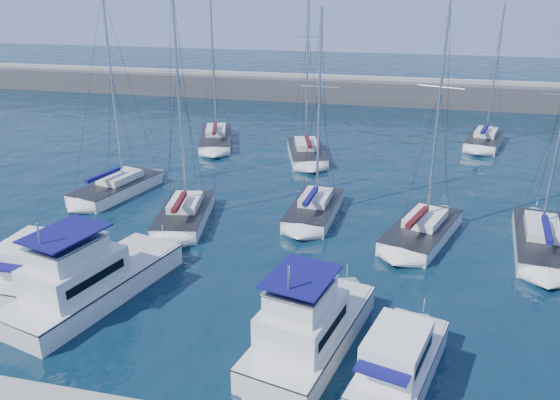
% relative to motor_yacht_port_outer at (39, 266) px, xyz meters
% --- Properties ---
extents(ground, '(220.00, 220.00, 0.00)m').
position_rel_motor_yacht_port_outer_xyz_m(ground, '(11.07, 1.99, -0.94)').
color(ground, black).
rests_on(ground, ground).
extents(breakwater, '(160.00, 6.00, 4.45)m').
position_rel_motor_yacht_port_outer_xyz_m(breakwater, '(11.07, 53.99, 0.11)').
color(breakwater, '#424244').
rests_on(breakwater, ground).
extents(motor_yacht_port_outer, '(2.77, 7.29, 3.20)m').
position_rel_motor_yacht_port_outer_xyz_m(motor_yacht_port_outer, '(0.00, 0.00, 0.00)').
color(motor_yacht_port_outer, white).
rests_on(motor_yacht_port_outer, ground).
extents(motor_yacht_port_inner, '(5.99, 10.63, 4.69)m').
position_rel_motor_yacht_port_outer_xyz_m(motor_yacht_port_inner, '(3.73, -1.13, 0.19)').
color(motor_yacht_port_inner, silver).
rests_on(motor_yacht_port_inner, ground).
extents(motor_yacht_stbd_inner, '(5.20, 9.13, 4.69)m').
position_rel_motor_yacht_port_outer_xyz_m(motor_yacht_stbd_inner, '(15.50, -2.77, 0.19)').
color(motor_yacht_stbd_inner, silver).
rests_on(motor_yacht_stbd_inner, ground).
extents(motor_yacht_stbd_outer, '(4.18, 7.14, 3.20)m').
position_rel_motor_yacht_port_outer_xyz_m(motor_yacht_stbd_outer, '(19.47, -4.06, -0.00)').
color(motor_yacht_stbd_outer, white).
rests_on(motor_yacht_stbd_outer, ground).
extents(sailboat_mid_a, '(4.80, 8.12, 15.15)m').
position_rel_motor_yacht_port_outer_xyz_m(sailboat_mid_a, '(-2.54, 13.27, -0.41)').
color(sailboat_mid_a, silver).
rests_on(sailboat_mid_a, ground).
extents(sailboat_mid_b, '(4.30, 7.70, 16.33)m').
position_rel_motor_yacht_port_outer_xyz_m(sailboat_mid_b, '(4.66, 9.44, -0.39)').
color(sailboat_mid_b, white).
rests_on(sailboat_mid_b, ground).
extents(sailboat_mid_c, '(3.39, 7.27, 14.41)m').
position_rel_motor_yacht_port_outer_xyz_m(sailboat_mid_c, '(13.23, 12.40, -0.41)').
color(sailboat_mid_c, silver).
rests_on(sailboat_mid_c, ground).
extents(sailboat_mid_d, '(5.52, 8.30, 15.45)m').
position_rel_motor_yacht_port_outer_xyz_m(sailboat_mid_d, '(20.61, 10.38, -0.41)').
color(sailboat_mid_d, white).
rests_on(sailboat_mid_d, ground).
extents(sailboat_mid_e, '(4.12, 9.05, 15.07)m').
position_rel_motor_yacht_port_outer_xyz_m(sailboat_mid_e, '(27.78, 10.49, -0.42)').
color(sailboat_mid_e, silver).
rests_on(sailboat_mid_e, ground).
extents(sailboat_back_a, '(5.63, 9.72, 14.21)m').
position_rel_motor_yacht_port_outer_xyz_m(sailboat_back_a, '(0.16, 28.90, -0.44)').
color(sailboat_back_a, silver).
rests_on(sailboat_back_a, ground).
extents(sailboat_back_b, '(5.22, 8.49, 17.68)m').
position_rel_motor_yacht_port_outer_xyz_m(sailboat_back_b, '(10.19, 25.95, -0.38)').
color(sailboat_back_b, silver).
rests_on(sailboat_back_b, ground).
extents(sailboat_back_c, '(4.78, 7.81, 14.15)m').
position_rel_motor_yacht_port_outer_xyz_m(sailboat_back_c, '(27.07, 34.30, -0.42)').
color(sailboat_back_c, silver).
rests_on(sailboat_back_c, ground).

